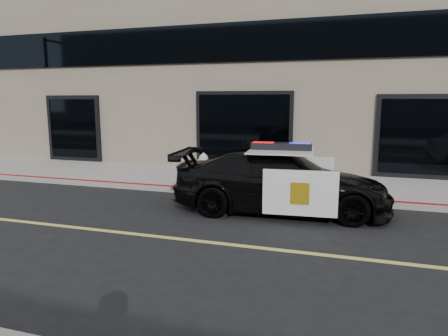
% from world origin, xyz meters
% --- Properties ---
extents(ground, '(120.00, 120.00, 0.00)m').
position_xyz_m(ground, '(0.00, 0.00, 0.00)').
color(ground, black).
rests_on(ground, ground).
extents(sidewalk_n, '(60.00, 3.50, 0.15)m').
position_xyz_m(sidewalk_n, '(0.00, 5.25, 0.07)').
color(sidewalk_n, gray).
rests_on(sidewalk_n, ground).
extents(building_n, '(60.00, 7.00, 12.00)m').
position_xyz_m(building_n, '(0.00, 10.50, 6.00)').
color(building_n, '#756856').
rests_on(building_n, ground).
extents(police_car, '(2.79, 5.23, 1.61)m').
position_xyz_m(police_car, '(1.07, 2.46, 0.72)').
color(police_car, black).
rests_on(police_car, ground).
extents(fire_hydrant, '(0.40, 0.56, 0.89)m').
position_xyz_m(fire_hydrant, '(-1.51, 4.31, 0.57)').
color(fire_hydrant, beige).
rests_on(fire_hydrant, sidewalk_n).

